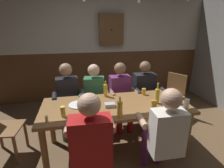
% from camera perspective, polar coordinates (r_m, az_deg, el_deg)
% --- Properties ---
extents(ground_plane, '(6.24, 6.24, 0.00)m').
position_cam_1_polar(ground_plane, '(2.80, 1.99, -22.22)').
color(ground_plane, brown).
extents(back_wall_upper, '(5.20, 0.12, 1.25)m').
position_cam_1_polar(back_wall_upper, '(4.40, -4.83, 18.19)').
color(back_wall_upper, beige).
extents(back_wall_wainscot, '(5.20, 0.12, 1.17)m').
position_cam_1_polar(back_wall_wainscot, '(4.57, -4.42, 2.82)').
color(back_wall_wainscot, brown).
rests_on(back_wall_wainscot, ground_plane).
extents(dining_table, '(2.05, 0.86, 0.75)m').
position_cam_1_polar(dining_table, '(2.59, 1.19, -8.46)').
color(dining_table, brown).
rests_on(dining_table, ground_plane).
extents(person_0, '(0.53, 0.53, 1.21)m').
position_cam_1_polar(person_0, '(3.13, -13.77, -3.72)').
color(person_0, black).
rests_on(person_0, ground_plane).
extents(person_1, '(0.52, 0.55, 1.18)m').
position_cam_1_polar(person_1, '(3.14, -5.64, -3.52)').
color(person_1, '#33724C').
rests_on(person_1, ground_plane).
extents(person_2, '(0.52, 0.52, 1.19)m').
position_cam_1_polar(person_2, '(3.22, 2.85, -2.76)').
color(person_2, '#6B2D66').
rests_on(person_2, ground_plane).
extents(person_3, '(0.54, 0.53, 1.19)m').
position_cam_1_polar(person_3, '(3.35, 10.51, -2.15)').
color(person_3, black).
rests_on(person_3, ground_plane).
extents(person_4, '(0.57, 0.55, 1.23)m').
position_cam_1_polar(person_4, '(1.96, -6.80, -17.29)').
color(person_4, '#AD1919').
rests_on(person_4, ground_plane).
extents(person_5, '(0.50, 0.52, 1.22)m').
position_cam_1_polar(person_5, '(2.17, 16.11, -14.45)').
color(person_5, silver).
rests_on(person_5, ground_plane).
extents(chair_empty_near_left, '(0.60, 0.60, 0.88)m').
position_cam_1_polar(chair_empty_near_left, '(3.83, 18.60, -3.07)').
color(chair_empty_near_left, brown).
rests_on(chair_empty_near_left, ground_plane).
extents(table_candle, '(0.04, 0.04, 0.08)m').
position_cam_1_polar(table_candle, '(2.24, -20.00, -10.36)').
color(table_candle, '#F9E08C').
rests_on(table_candle, dining_table).
extents(condiment_caddy, '(0.14, 0.10, 0.05)m').
position_cam_1_polar(condiment_caddy, '(2.47, -0.68, -6.68)').
color(condiment_caddy, '#B2B7BC').
rests_on(condiment_caddy, dining_table).
extents(plate_0, '(0.28, 0.28, 0.01)m').
position_cam_1_polar(plate_0, '(2.57, -10.51, -6.46)').
color(plate_0, white).
rests_on(plate_0, dining_table).
extents(bottle_0, '(0.07, 0.07, 0.27)m').
position_cam_1_polar(bottle_0, '(2.18, 2.52, -7.94)').
color(bottle_0, gold).
rests_on(bottle_0, dining_table).
extents(bottle_1, '(0.06, 0.06, 0.25)m').
position_cam_1_polar(bottle_1, '(2.78, -2.06, -1.97)').
color(bottle_1, gold).
rests_on(bottle_1, dining_table).
extents(bottle_2, '(0.06, 0.06, 0.30)m').
position_cam_1_polar(bottle_2, '(2.62, 14.10, -3.66)').
color(bottle_2, gold).
rests_on(bottle_2, dining_table).
extents(pint_glass_0, '(0.06, 0.06, 0.15)m').
position_cam_1_polar(pint_glass_0, '(2.57, 22.55, -6.00)').
color(pint_glass_0, white).
rests_on(pint_glass_0, dining_table).
extents(pint_glass_1, '(0.08, 0.08, 0.10)m').
position_cam_1_polar(pint_glass_1, '(2.72, 19.70, -4.75)').
color(pint_glass_1, '#4C2D19').
rests_on(pint_glass_1, dining_table).
extents(pint_glass_2, '(0.06, 0.06, 0.11)m').
position_cam_1_polar(pint_glass_2, '(2.89, 16.62, -3.01)').
color(pint_glass_2, '#4C2D19').
rests_on(pint_glass_2, dining_table).
extents(pint_glass_3, '(0.06, 0.06, 0.13)m').
position_cam_1_polar(pint_glass_3, '(2.29, -15.26, -8.42)').
color(pint_glass_3, '#E5C64C').
rests_on(pint_glass_3, dining_table).
extents(pint_glass_4, '(0.08, 0.08, 0.13)m').
position_cam_1_polar(pint_glass_4, '(2.44, 13.10, -6.55)').
color(pint_glass_4, gold).
rests_on(pint_glass_4, dining_table).
extents(pint_glass_5, '(0.06, 0.06, 0.10)m').
position_cam_1_polar(pint_glass_5, '(2.91, 10.02, -2.40)').
color(pint_glass_5, gold).
rests_on(pint_glass_5, dining_table).
extents(wall_dart_cabinet, '(0.56, 0.15, 0.70)m').
position_cam_1_polar(wall_dart_cabinet, '(4.32, -0.24, 16.92)').
color(wall_dart_cabinet, brown).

